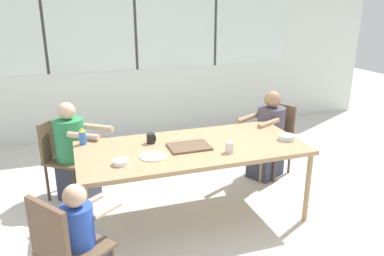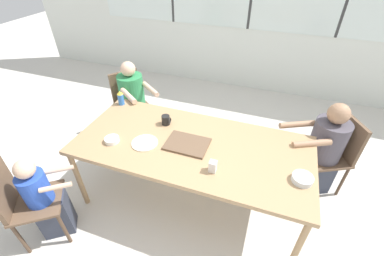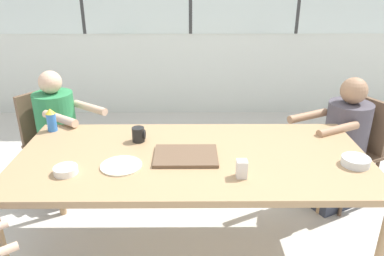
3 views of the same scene
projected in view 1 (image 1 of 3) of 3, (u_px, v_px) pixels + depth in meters
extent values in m
plane|color=beige|center=(192.00, 215.00, 3.76)|extent=(16.00, 16.00, 0.00)
cube|color=silver|center=(136.00, 46.00, 5.76)|extent=(8.40, 0.06, 2.80)
cube|color=silver|center=(135.00, 29.00, 5.64)|extent=(5.20, 0.02, 1.24)
cube|color=#333333|center=(44.00, 30.00, 5.24)|extent=(0.04, 0.01, 1.24)
cube|color=#333333|center=(135.00, 29.00, 5.64)|extent=(0.04, 0.01, 1.24)
cube|color=#333333|center=(215.00, 27.00, 6.03)|extent=(0.04, 0.01, 1.24)
cube|color=tan|center=(192.00, 148.00, 3.53)|extent=(2.13, 0.98, 0.04)
cylinder|color=tan|center=(88.00, 226.00, 2.95)|extent=(0.05, 0.05, 0.70)
cylinder|color=tan|center=(307.00, 188.00, 3.56)|extent=(0.05, 0.05, 0.70)
cylinder|color=tan|center=(82.00, 179.00, 3.74)|extent=(0.05, 0.05, 0.70)
cylinder|color=tan|center=(262.00, 154.00, 4.35)|extent=(0.05, 0.05, 0.70)
cube|color=brown|center=(69.00, 160.00, 4.01)|extent=(0.56, 0.56, 0.03)
cube|color=brown|center=(52.00, 139.00, 3.99)|extent=(0.25, 0.33, 0.42)
cylinder|color=#4C3828|center=(93.00, 174.00, 4.18)|extent=(0.03, 0.03, 0.42)
cylinder|color=#4C3828|center=(75.00, 187.00, 3.88)|extent=(0.03, 0.03, 0.42)
cylinder|color=#4C3828|center=(67.00, 170.00, 4.28)|extent=(0.03, 0.03, 0.42)
cylinder|color=#4C3828|center=(47.00, 183.00, 3.97)|extent=(0.03, 0.03, 0.42)
cube|color=brown|center=(271.00, 141.00, 4.56)|extent=(0.54, 0.54, 0.03)
cube|color=brown|center=(281.00, 120.00, 4.61)|extent=(0.20, 0.36, 0.42)
cylinder|color=#4C3828|center=(274.00, 165.00, 4.40)|extent=(0.03, 0.03, 0.42)
cylinder|color=#4C3828|center=(251.00, 158.00, 4.63)|extent=(0.03, 0.03, 0.42)
cylinder|color=#4C3828|center=(289.00, 157.00, 4.63)|extent=(0.03, 0.03, 0.42)
cylinder|color=#4C3828|center=(266.00, 150.00, 4.86)|extent=(0.03, 0.03, 0.42)
cube|color=brown|center=(75.00, 249.00, 2.55)|extent=(0.56, 0.56, 0.03)
cube|color=brown|center=(48.00, 234.00, 2.34)|extent=(0.25, 0.33, 0.42)
cylinder|color=#4C3828|center=(82.00, 254.00, 2.84)|extent=(0.03, 0.03, 0.42)
cube|color=#333847|center=(79.00, 179.00, 4.04)|extent=(0.47, 0.45, 0.44)
cylinder|color=#2D844C|center=(70.00, 140.00, 3.92)|extent=(0.31, 0.31, 0.45)
sphere|color=#DBB293|center=(66.00, 111.00, 3.82)|extent=(0.18, 0.18, 0.18)
cylinder|color=#DBB293|center=(98.00, 127.00, 3.94)|extent=(0.31, 0.25, 0.06)
cylinder|color=#DBB293|center=(83.00, 136.00, 3.68)|extent=(0.31, 0.25, 0.06)
cube|color=#333847|center=(265.00, 159.00, 4.56)|extent=(0.48, 0.44, 0.44)
cylinder|color=#4C4751|center=(271.00, 124.00, 4.47)|extent=(0.33, 0.33, 0.42)
sphere|color=#A37A5B|center=(272.00, 99.00, 4.37)|extent=(0.20, 0.20, 0.20)
cylinder|color=#A37A5B|center=(269.00, 123.00, 4.15)|extent=(0.35, 0.22, 0.06)
cylinder|color=#A37A5B|center=(247.00, 118.00, 4.34)|extent=(0.35, 0.22, 0.06)
cylinder|color=#284CB7|center=(78.00, 226.00, 2.53)|extent=(0.22, 0.22, 0.30)
sphere|color=#DBB293|center=(74.00, 196.00, 2.46)|extent=(0.16, 0.16, 0.16)
cylinder|color=#DBB293|center=(89.00, 202.00, 2.71)|extent=(0.22, 0.17, 0.04)
cylinder|color=#DBB293|center=(108.00, 210.00, 2.60)|extent=(0.22, 0.17, 0.04)
cube|color=brown|center=(189.00, 147.00, 3.49)|extent=(0.38, 0.28, 0.02)
cylinder|color=black|center=(151.00, 138.00, 3.59)|extent=(0.08, 0.08, 0.10)
torus|color=black|center=(155.00, 138.00, 3.60)|extent=(0.01, 0.07, 0.07)
cylinder|color=blue|center=(83.00, 138.00, 3.55)|extent=(0.06, 0.06, 0.13)
cone|color=gold|center=(82.00, 130.00, 3.53)|extent=(0.07, 0.07, 0.04)
cube|color=silver|center=(229.00, 147.00, 3.36)|extent=(0.06, 0.06, 0.10)
cylinder|color=silver|center=(286.00, 137.00, 3.69)|extent=(0.16, 0.16, 0.05)
cylinder|color=white|center=(121.00, 162.00, 3.12)|extent=(0.13, 0.13, 0.04)
cylinder|color=beige|center=(153.00, 156.00, 3.28)|extent=(0.24, 0.24, 0.01)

